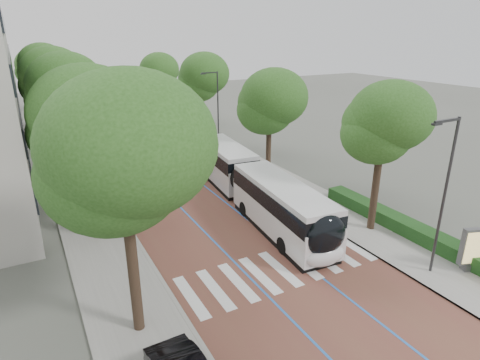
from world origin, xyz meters
name	(u,v)px	position (x,y,z in m)	size (l,w,h in m)	color
ground	(288,280)	(0.00, 0.00, 0.00)	(160.00, 160.00, 0.00)	#51544C
road	(113,126)	(0.00, 40.00, 0.01)	(11.00, 140.00, 0.02)	brown
sidewalk_left	(52,132)	(-7.50, 40.00, 0.06)	(4.00, 140.00, 0.12)	gray
sidewalk_right	(168,120)	(7.50, 40.00, 0.06)	(4.00, 140.00, 0.12)	gray
kerb_left	(68,130)	(-5.60, 40.00, 0.06)	(0.20, 140.00, 0.14)	gray
kerb_right	(155,121)	(5.60, 40.00, 0.06)	(0.20, 140.00, 0.14)	gray
zebra_crossing	(280,268)	(0.20, 1.00, 0.03)	(10.55, 3.60, 0.01)	silver
lane_line_left	(101,127)	(-1.60, 40.00, 0.02)	(0.12, 126.00, 0.01)	blue
lane_line_right	(126,124)	(1.60, 40.00, 0.02)	(0.12, 126.00, 0.01)	blue
hedge	(413,230)	(9.10, 0.00, 0.52)	(1.20, 14.00, 0.80)	#153A14
streetlight_near	(444,186)	(6.62, -3.00, 4.82)	(1.82, 0.20, 8.00)	#2F3032
streetlight_far	(216,106)	(6.62, 22.00, 4.82)	(1.82, 0.20, 8.00)	#2F3032
lamp_post_left	(119,175)	(-6.10, 8.00, 4.12)	(0.14, 0.14, 8.00)	#2F3032
trees_left	(55,88)	(-7.50, 24.14, 7.19)	(6.19, 61.12, 10.04)	black
trees_right	(216,87)	(7.70, 24.23, 6.30)	(5.64, 47.20, 9.10)	black
lead_bus	(255,187)	(2.93, 8.19, 1.63)	(4.22, 18.55, 3.20)	black
bus_queued_0	(165,137)	(2.06, 24.59, 1.62)	(2.75, 12.44, 3.20)	silver
bus_queued_1	(133,115)	(2.19, 37.99, 1.62)	(3.16, 12.51, 3.20)	silver
bus_queued_2	(109,101)	(1.77, 50.35, 1.62)	(3.06, 12.50, 3.20)	silver
bus_queued_3	(97,91)	(2.36, 63.43, 1.62)	(3.09, 12.50, 3.20)	silver
ad_panel	(471,249)	(8.52, -3.85, 1.36)	(1.18, 0.68, 2.37)	#59595B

